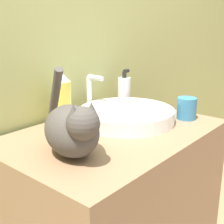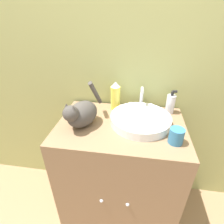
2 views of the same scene
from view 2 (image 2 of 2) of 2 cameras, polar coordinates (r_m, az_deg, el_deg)
wall_back at (r=1.27m, az=4.98°, el=17.81°), size 6.00×0.05×2.50m
vanity_cabinet at (r=1.42m, az=2.43°, el=-19.11°), size 0.81×0.56×0.89m
sink_basin at (r=1.13m, az=9.26°, el=-2.42°), size 0.38×0.38×0.05m
faucet at (r=1.28m, az=9.53°, el=4.02°), size 0.18×0.09×0.17m
cat at (r=1.08m, az=-10.03°, el=-0.40°), size 0.23×0.34×0.26m
soap_bottle at (r=1.28m, az=18.56°, el=2.62°), size 0.06×0.06×0.17m
spray_bottle at (r=1.25m, az=1.14°, el=5.23°), size 0.07×0.07×0.21m
cup at (r=1.01m, az=20.26°, el=-7.36°), size 0.08×0.08×0.09m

